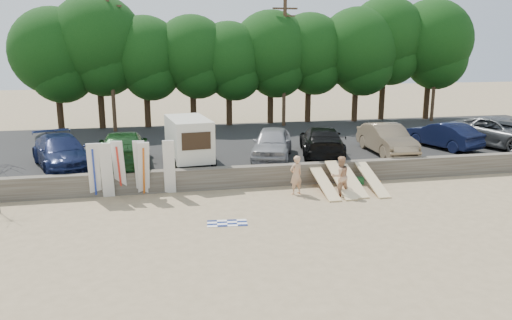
% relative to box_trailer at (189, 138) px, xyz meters
% --- Properties ---
extents(ground, '(120.00, 120.00, 0.00)m').
position_rel_box_trailer_xyz_m(ground, '(5.73, -5.28, -2.00)').
color(ground, tan).
rests_on(ground, ground).
extents(seawall, '(44.00, 0.50, 1.00)m').
position_rel_box_trailer_xyz_m(seawall, '(5.73, -2.28, -1.50)').
color(seawall, '#6B6356').
rests_on(seawall, ground).
extents(parking_lot, '(44.00, 14.50, 0.70)m').
position_rel_box_trailer_xyz_m(parking_lot, '(5.73, 5.22, -1.65)').
color(parking_lot, '#282828').
rests_on(parking_lot, ground).
extents(treeline, '(34.04, 6.84, 9.46)m').
position_rel_box_trailer_xyz_m(treeline, '(6.04, 12.12, 4.33)').
color(treeline, '#382616').
rests_on(treeline, parking_lot).
extents(utility_poles, '(25.80, 0.26, 9.00)m').
position_rel_box_trailer_xyz_m(utility_poles, '(7.73, 10.72, 3.43)').
color(utility_poles, '#473321').
rests_on(utility_poles, parking_lot).
extents(box_trailer, '(2.43, 3.83, 2.31)m').
position_rel_box_trailer_xyz_m(box_trailer, '(0.00, 0.00, 0.00)').
color(box_trailer, beige).
rests_on(box_trailer, parking_lot).
extents(car_0, '(3.87, 5.78, 1.56)m').
position_rel_box_trailer_xyz_m(car_0, '(-6.10, 0.50, -0.52)').
color(car_0, '#121A3F').
rests_on(car_0, parking_lot).
extents(car_1, '(2.53, 5.87, 1.68)m').
position_rel_box_trailer_xyz_m(car_1, '(-3.18, 0.37, -0.45)').
color(car_1, '#173F19').
rests_on(car_1, parking_lot).
extents(car_2, '(3.31, 5.06, 1.60)m').
position_rel_box_trailer_xyz_m(car_2, '(4.38, 0.42, -0.50)').
color(car_2, '#95959A').
rests_on(car_2, parking_lot).
extents(car_3, '(3.36, 5.70, 1.55)m').
position_rel_box_trailer_xyz_m(car_3, '(7.18, 0.66, -0.52)').
color(car_3, black).
rests_on(car_3, parking_lot).
extents(car_4, '(1.86, 4.90, 1.60)m').
position_rel_box_trailer_xyz_m(car_4, '(10.79, 0.27, -0.50)').
color(car_4, '#7B684E').
rests_on(car_4, parking_lot).
extents(car_5, '(2.89, 4.82, 1.50)m').
position_rel_box_trailer_xyz_m(car_5, '(14.66, 1.05, -0.55)').
color(car_5, black).
rests_on(car_5, parking_lot).
extents(car_6, '(4.82, 6.69, 1.69)m').
position_rel_box_trailer_xyz_m(car_6, '(18.06, 0.63, -0.45)').
color(car_6, '#4D5053').
rests_on(car_6, parking_lot).
extents(surfboard_upright_0, '(0.55, 0.79, 2.52)m').
position_rel_box_trailer_xyz_m(surfboard_upright_0, '(-4.27, -2.78, -0.74)').
color(surfboard_upright_0, silver).
rests_on(surfboard_upright_0, ground).
extents(surfboard_upright_1, '(0.50, 0.71, 2.53)m').
position_rel_box_trailer_xyz_m(surfboard_upright_1, '(-3.74, -2.89, -0.73)').
color(surfboard_upright_1, silver).
rests_on(surfboard_upright_1, ground).
extents(surfboard_upright_2, '(0.59, 0.70, 2.55)m').
position_rel_box_trailer_xyz_m(surfboard_upright_2, '(-3.23, -2.64, -0.72)').
color(surfboard_upright_2, silver).
rests_on(surfboard_upright_2, ground).
extents(surfboard_upright_3, '(0.57, 0.69, 2.55)m').
position_rel_box_trailer_xyz_m(surfboard_upright_3, '(-2.32, -2.75, -0.72)').
color(surfboard_upright_3, silver).
rests_on(surfboard_upright_3, ground).
extents(surfboard_upright_4, '(0.59, 0.88, 2.50)m').
position_rel_box_trailer_xyz_m(surfboard_upright_4, '(-2.19, -2.83, -0.75)').
color(surfboard_upright_4, silver).
rests_on(surfboard_upright_4, ground).
extents(surfboard_upright_5, '(0.55, 0.72, 2.54)m').
position_rel_box_trailer_xyz_m(surfboard_upright_5, '(-1.08, -2.82, -0.73)').
color(surfboard_upright_5, silver).
rests_on(surfboard_upright_5, ground).
extents(surfboard_low_0, '(0.56, 2.91, 0.88)m').
position_rel_box_trailer_xyz_m(surfboard_low_0, '(5.76, -3.91, -1.55)').
color(surfboard_low_0, beige).
rests_on(surfboard_low_0, ground).
extents(surfboard_low_1, '(0.56, 2.83, 1.13)m').
position_rel_box_trailer_xyz_m(surfboard_low_1, '(6.52, -3.93, -1.43)').
color(surfboard_low_1, beige).
rests_on(surfboard_low_1, ground).
extents(surfboard_low_2, '(0.56, 2.87, 0.99)m').
position_rel_box_trailer_xyz_m(surfboard_low_2, '(7.11, -3.76, -1.50)').
color(surfboard_low_2, beige).
rests_on(surfboard_low_2, ground).
extents(surfboard_low_3, '(0.56, 2.87, 1.00)m').
position_rel_box_trailer_xyz_m(surfboard_low_3, '(8.05, -3.92, -1.50)').
color(surfboard_low_3, beige).
rests_on(surfboard_low_3, ground).
extents(beachgoer_a, '(0.75, 0.63, 1.76)m').
position_rel_box_trailer_xyz_m(beachgoer_a, '(4.43, -3.86, -1.12)').
color(beachgoer_a, tan).
rests_on(beachgoer_a, ground).
extents(beachgoer_b, '(0.96, 0.80, 1.78)m').
position_rel_box_trailer_xyz_m(beachgoer_b, '(6.27, -4.48, -1.10)').
color(beachgoer_b, tan).
rests_on(beachgoer_b, ground).
extents(cooler, '(0.45, 0.40, 0.32)m').
position_rel_box_trailer_xyz_m(cooler, '(7.91, -2.88, -1.84)').
color(cooler, '#248440').
rests_on(cooler, ground).
extents(gear_bag, '(0.37, 0.34, 0.22)m').
position_rel_box_trailer_xyz_m(gear_bag, '(8.59, -3.38, -1.89)').
color(gear_bag, orange).
rests_on(gear_bag, ground).
extents(beach_towel, '(1.65, 1.65, 0.00)m').
position_rel_box_trailer_xyz_m(beach_towel, '(0.86, -6.96, -1.99)').
color(beach_towel, white).
rests_on(beach_towel, ground).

